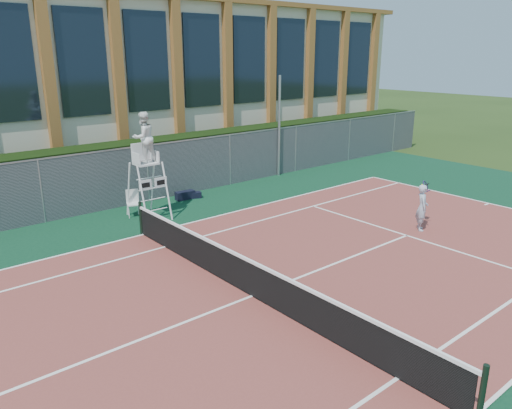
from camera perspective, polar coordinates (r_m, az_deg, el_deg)
ground at (r=12.19m, az=-0.43°, el=-10.53°), size 120.00×120.00×0.00m
apron at (r=12.90m, az=-3.30°, el=-8.91°), size 36.00×20.00×0.01m
tennis_court at (r=12.19m, az=-0.43°, el=-10.45°), size 23.77×10.97×0.02m
tennis_net at (r=11.96m, az=-0.44°, el=-8.25°), size 0.10×11.30×1.10m
fence at (r=19.02m, az=-17.59°, el=2.43°), size 40.00×0.06×2.20m
hedge at (r=20.11m, az=-18.92°, el=3.07°), size 40.00×1.40×2.20m
building at (r=27.21m, az=-25.90°, el=12.26°), size 45.00×10.60×8.22m
steel_pole at (r=23.39m, az=2.66°, el=8.88°), size 0.12×0.12×4.64m
umpire_chair at (r=17.54m, az=-12.70°, el=7.16°), size 1.05×1.62×3.76m
plastic_chair at (r=18.29m, az=-13.90°, el=0.43°), size 0.57×0.57×0.95m
sports_bag_near at (r=20.05m, az=-8.11°, el=1.06°), size 0.79×0.36×0.33m
sports_bag_far at (r=20.17m, az=-7.15°, el=1.07°), size 0.66×0.46×0.24m
tennis_player at (r=17.10m, az=18.46°, el=-0.30°), size 0.93×0.74×1.56m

